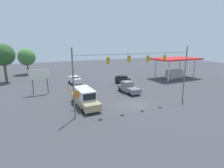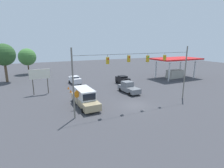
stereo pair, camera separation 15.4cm
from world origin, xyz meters
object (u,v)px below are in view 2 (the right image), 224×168
at_px(sedan_black_oncoming_far, 123,80).
at_px(tree_horizon_left, 4,55).
at_px(traffic_cone_nearest, 81,102).
at_px(traffic_cone_fourth, 71,91).
at_px(tree_horizon_right, 27,57).
at_px(traffic_cone_second, 77,98).
at_px(roadside_billboard, 40,76).
at_px(sedan_white_withflow_far, 75,80).
at_px(work_zone_sign, 77,96).
at_px(overhead_signal_span, 138,71).
at_px(box_truck_tan_parked_shoulder, 85,97).
at_px(traffic_cone_third, 73,94).
at_px(gas_station, 176,64).
at_px(pickup_truck_grey_crossing_near, 129,88).
at_px(traffic_cone_fifth, 68,88).

bearing_deg(sedan_black_oncoming_far, tree_horizon_left, -29.83).
xyz_separation_m(traffic_cone_nearest, traffic_cone_fourth, (0.03, -6.87, 0.00)).
distance_m(tree_horizon_left, tree_horizon_right, 11.34).
distance_m(traffic_cone_fourth, tree_horizon_right, 27.41).
height_order(traffic_cone_second, roadside_billboard, roadside_billboard).
xyz_separation_m(sedan_white_withflow_far, tree_horizon_right, (9.57, -19.14, 4.24)).
distance_m(roadside_billboard, work_zone_sign, 11.27).
bearing_deg(overhead_signal_span, box_truck_tan_parked_shoulder, -28.76).
distance_m(traffic_cone_second, traffic_cone_fourth, 4.49).
xyz_separation_m(box_truck_tan_parked_shoulder, traffic_cone_third, (0.42, -5.86, -1.05)).
relative_size(sedan_white_withflow_far, work_zone_sign, 1.57).
bearing_deg(gas_station, roadside_billboard, 1.06).
distance_m(traffic_cone_third, work_zone_sign, 6.91).
xyz_separation_m(pickup_truck_grey_crossing_near, traffic_cone_third, (10.15, -2.53, -0.69)).
bearing_deg(gas_station, tree_horizon_right, -33.86).
bearing_deg(sedan_white_withflow_far, box_truck_tan_parked_shoulder, 81.64).
bearing_deg(gas_station, box_truck_tan_parked_shoulder, 19.74).
distance_m(overhead_signal_span, tree_horizon_right, 40.63).
xyz_separation_m(sedan_white_withflow_far, traffic_cone_nearest, (2.53, 13.77, -0.67)).
xyz_separation_m(roadside_billboard, tree_horizon_right, (1.77, -24.66, 1.77)).
distance_m(sedan_white_withflow_far, gas_station, 26.87).
relative_size(overhead_signal_span, gas_station, 1.48).
height_order(traffic_cone_nearest, tree_horizon_right, tree_horizon_right).
xyz_separation_m(roadside_billboard, tree_horizon_left, (6.74, -14.56, 3.17)).
distance_m(sedan_black_oncoming_far, traffic_cone_third, 13.32).
bearing_deg(roadside_billboard, work_zone_sign, 112.05).
bearing_deg(tree_horizon_right, overhead_signal_span, 110.55).
height_order(sedan_black_oncoming_far, gas_station, gas_station).
height_order(traffic_cone_nearest, roadside_billboard, roadside_billboard).
bearing_deg(traffic_cone_fourth, tree_horizon_right, -74.95).
xyz_separation_m(overhead_signal_span, traffic_cone_third, (7.34, -9.65, -5.24)).
xyz_separation_m(sedan_black_oncoming_far, tree_horizon_left, (24.50, -14.05, 5.59)).
distance_m(overhead_signal_span, gas_station, 25.76).
relative_size(traffic_cone_fourth, tree_horizon_left, 0.06).
relative_size(traffic_cone_fifth, gas_station, 0.04).
bearing_deg(roadside_billboard, traffic_cone_nearest, 122.52).
relative_size(traffic_cone_third, roadside_billboard, 0.12).
bearing_deg(box_truck_tan_parked_shoulder, pickup_truck_grey_crossing_near, -161.12).
height_order(overhead_signal_span, tree_horizon_right, overhead_signal_span).
bearing_deg(tree_horizon_left, pickup_truck_grey_crossing_near, 136.64).
distance_m(box_truck_tan_parked_shoulder, traffic_cone_third, 5.96).
height_order(box_truck_tan_parked_shoulder, traffic_cone_fifth, box_truck_tan_parked_shoulder).
xyz_separation_m(overhead_signal_span, gas_station, (-21.56, -14.01, -1.60)).
xyz_separation_m(sedan_white_withflow_far, traffic_cone_second, (2.58, 11.40, -0.67)).
bearing_deg(traffic_cone_fourth, traffic_cone_fifth, -92.38).
height_order(overhead_signal_span, traffic_cone_second, overhead_signal_span).
xyz_separation_m(gas_station, work_zone_sign, (29.85, 10.99, -1.95)).
bearing_deg(sedan_white_withflow_far, traffic_cone_nearest, 79.58).
bearing_deg(work_zone_sign, box_truck_tan_parked_shoulder, -150.80).
xyz_separation_m(pickup_truck_grey_crossing_near, gas_station, (-18.74, -6.89, 2.96)).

